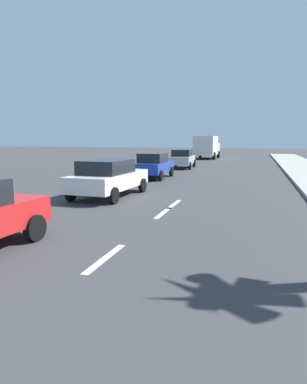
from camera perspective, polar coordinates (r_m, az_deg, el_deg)
The scene contains 8 objects.
ground_plane at distance 15.08m, azimuth 5.72°, elevation -0.36°, with size 160.00×160.00×0.00m, color #38383A.
lane_stripe_3 at distance 7.13m, azimuth -8.18°, elevation -11.02°, with size 0.16×1.80×0.01m, color white.
lane_stripe_4 at distance 11.22m, azimuth 1.67°, elevation -3.52°, with size 0.16×1.80×0.01m, color white.
lane_stripe_5 at distance 12.70m, azimuth 3.53°, elevation -2.07°, with size 0.16×1.80×0.01m, color white.
parked_car_white at distance 14.41m, azimuth -7.63°, elevation 2.55°, with size 2.19×4.54×1.57m.
parked_car_blue at distance 21.11m, azimuth 0.01°, elevation 4.62°, with size 1.84×3.91×1.57m.
parked_car_silver at distance 28.58m, azimuth 4.90°, elevation 5.72°, with size 1.99×4.03×1.57m.
delivery_truck at distance 42.99m, azimuth 9.01°, elevation 7.60°, with size 2.81×6.30×2.80m.
Camera 1 is at (2.89, 5.40, 2.42)m, focal length 31.47 mm.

